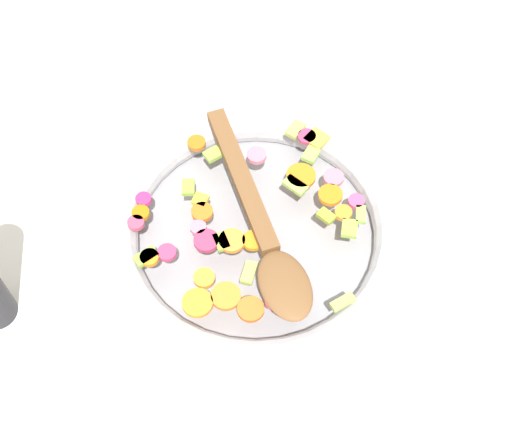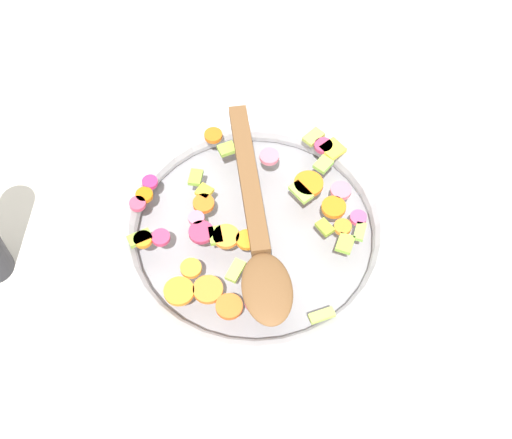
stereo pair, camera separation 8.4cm
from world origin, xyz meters
TOP-DOWN VIEW (x-y plane):
  - ground_plane at (0.00, 0.00)m, footprint 4.00×4.00m
  - skillet at (0.00, 0.00)m, footprint 0.39×0.39m
  - chopped_vegetables at (0.01, 0.00)m, footprint 0.28×0.27m
  - wooden_spoon at (-0.00, 0.03)m, footprint 0.08×0.31m

SIDE VIEW (x-z plane):
  - ground_plane at x=0.00m, z-range 0.00..0.00m
  - skillet at x=0.00m, z-range 0.00..0.05m
  - chopped_vegetables at x=0.01m, z-range 0.05..0.06m
  - wooden_spoon at x=0.00m, z-range 0.06..0.07m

